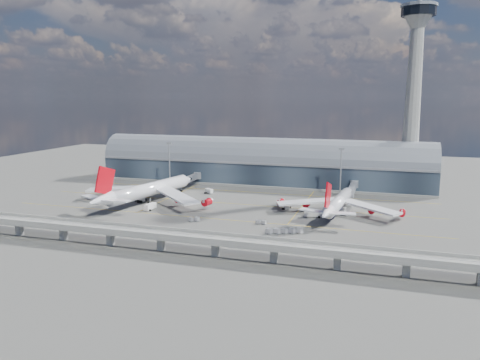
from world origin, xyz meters
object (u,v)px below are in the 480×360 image
(service_truck_2, at_px, (313,213))
(service_truck_3, at_px, (346,210))
(cargo_train_2, at_px, (261,222))
(control_tower, at_px, (413,98))
(service_truck_1, at_px, (141,198))
(service_truck_0, at_px, (150,207))
(cargo_train_1, at_px, (284,231))
(service_truck_4, at_px, (286,206))
(floodlight_mast_right, at_px, (341,171))
(airliner_left, at_px, (147,190))
(cargo_train_0, at_px, (194,219))
(floodlight_mast_left, at_px, (169,163))
(service_truck_5, at_px, (209,191))
(airliner_right, at_px, (338,203))

(service_truck_2, distance_m, service_truck_3, 17.16)
(service_truck_2, distance_m, cargo_train_2, 26.61)
(control_tower, bearing_deg, service_truck_1, -150.99)
(control_tower, bearing_deg, service_truck_0, -143.30)
(service_truck_0, xyz_separation_m, cargo_train_1, (67.91, -18.67, -0.51))
(service_truck_1, height_order, service_truck_2, service_truck_1)
(service_truck_4, bearing_deg, control_tower, 25.02)
(floodlight_mast_right, bearing_deg, cargo_train_1, -100.00)
(service_truck_4, height_order, cargo_train_1, service_truck_4)
(airliner_left, xyz_separation_m, service_truck_2, (83.13, -2.02, -5.03))
(cargo_train_0, height_order, cargo_train_2, cargo_train_0)
(service_truck_4, distance_m, cargo_train_1, 40.34)
(floodlight_mast_right, bearing_deg, floodlight_mast_left, 180.00)
(service_truck_0, xyz_separation_m, cargo_train_2, (55.90, -8.46, -0.72))
(service_truck_5, xyz_separation_m, cargo_train_1, (55.49, -62.56, -0.29))
(service_truck_2, height_order, service_truck_5, service_truck_2)
(service_truck_1, relative_size, cargo_train_0, 1.09)
(service_truck_1, relative_size, service_truck_4, 1.03)
(cargo_train_2, bearing_deg, cargo_train_1, -121.07)
(airliner_left, bearing_deg, service_truck_2, 10.10)
(floodlight_mast_left, height_order, cargo_train_1, floodlight_mast_left)
(floodlight_mast_left, bearing_deg, cargo_train_0, -57.29)
(service_truck_2, xyz_separation_m, service_truck_5, (-62.46, 33.72, -0.22))
(airliner_right, xyz_separation_m, service_truck_4, (-24.13, 2.91, -3.52))
(control_tower, bearing_deg, cargo_train_0, -131.82)
(control_tower, relative_size, airliner_left, 1.38)
(floodlight_mast_left, height_order, airliner_right, floodlight_mast_left)
(cargo_train_1, bearing_deg, floodlight_mast_left, 70.16)
(control_tower, xyz_separation_m, cargo_train_1, (-48.68, -105.57, -50.63))
(floodlight_mast_right, relative_size, cargo_train_2, 5.48)
(airliner_right, bearing_deg, floodlight_mast_right, 99.33)
(service_truck_5, bearing_deg, floodlight_mast_right, -44.58)
(service_truck_1, height_order, cargo_train_2, service_truck_1)
(floodlight_mast_left, distance_m, airliner_right, 111.15)
(cargo_train_2, bearing_deg, service_truck_5, 48.99)
(floodlight_mast_left, distance_m, floodlight_mast_right, 100.00)
(floodlight_mast_left, relative_size, cargo_train_2, 5.48)
(service_truck_4, distance_m, cargo_train_2, 29.79)
(service_truck_1, bearing_deg, floodlight_mast_right, -31.02)
(airliner_right, xyz_separation_m, cargo_train_1, (-16.69, -36.73, -3.96))
(airliner_right, relative_size, service_truck_0, 8.24)
(service_truck_2, xyz_separation_m, service_truck_3, (13.00, 11.20, 0.01))
(cargo_train_0, bearing_deg, service_truck_5, 38.40)
(service_truck_0, xyz_separation_m, service_truck_4, (60.47, 20.97, -0.06))
(airliner_left, bearing_deg, service_truck_4, 18.77)
(service_truck_2, relative_size, cargo_train_2, 1.77)
(airliner_right, bearing_deg, cargo_train_0, -146.62)
(control_tower, xyz_separation_m, service_truck_5, (-104.17, -43.01, -50.34))
(service_truck_1, distance_m, cargo_train_0, 49.25)
(cargo_train_2, bearing_deg, control_tower, -23.19)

